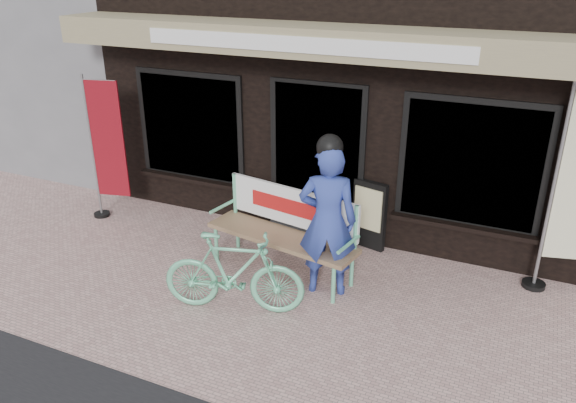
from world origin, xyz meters
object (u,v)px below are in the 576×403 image
at_px(bicycle, 234,273).
at_px(menu_stand, 369,214).
at_px(bench, 286,225).
at_px(nobori_red, 106,147).
at_px(person, 328,218).

height_order(bicycle, menu_stand, menu_stand).
height_order(bench, nobori_red, nobori_red).
relative_size(bench, menu_stand, 2.12).
xyz_separation_m(bench, bicycle, (-0.16, -1.05, -0.15)).
distance_m(bench, bicycle, 1.07).
bearing_deg(person, bicycle, -151.13).
height_order(nobori_red, menu_stand, nobori_red).
relative_size(person, menu_stand, 2.02).
xyz_separation_m(bench, nobori_red, (-3.03, 0.36, 0.49)).
bearing_deg(bench, person, -11.48).
distance_m(bicycle, menu_stand, 2.25).
relative_size(bench, bicycle, 1.29).
bearing_deg(person, bench, 141.88).
bearing_deg(nobori_red, bicycle, -39.59).
bearing_deg(nobori_red, person, -22.93).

